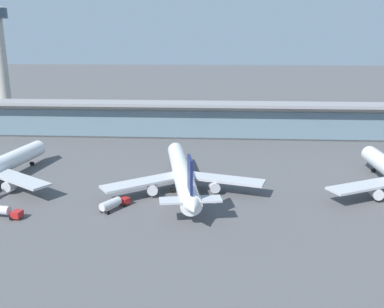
# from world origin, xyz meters

# --- Properties ---
(ground_plane) EXTENTS (1200.00, 1200.00, 0.00)m
(ground_plane) POSITION_xyz_m (0.00, 0.00, 0.00)
(ground_plane) COLOR #515154
(airliner_centre_stand) EXTENTS (43.62, 57.36, 15.33)m
(airliner_centre_stand) POSITION_xyz_m (-1.92, 8.41, 4.83)
(airliner_centre_stand) COLOR white
(airliner_centre_stand) RESTS_ON ground
(service_truck_by_tail_red) EXTENTS (6.44, 8.50, 2.95)m
(service_truck_by_tail_red) POSITION_xyz_m (-17.63, -6.33, 1.71)
(service_truck_by_tail_red) COLOR #B21E1E
(service_truck_by_tail_red) RESTS_ON ground
(service_truck_on_taxiway_red) EXTENTS (8.82, 3.50, 2.95)m
(service_truck_on_taxiway_red) POSITION_xyz_m (-42.55, -12.60, 1.71)
(service_truck_on_taxiway_red) COLOR #B21E1E
(service_truck_on_taxiway_red) RESTS_ON ground
(terminal_building) EXTENTS (237.89, 12.80, 15.20)m
(terminal_building) POSITION_xyz_m (0.00, 73.38, 7.87)
(terminal_building) COLOR #B2ADA3
(terminal_building) RESTS_ON ground
(safety_cone_bravo) EXTENTS (0.62, 0.62, 0.70)m
(safety_cone_bravo) POSITION_xyz_m (-38.37, -13.51, 0.32)
(safety_cone_bravo) COLOR orange
(safety_cone_bravo) RESTS_ON ground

